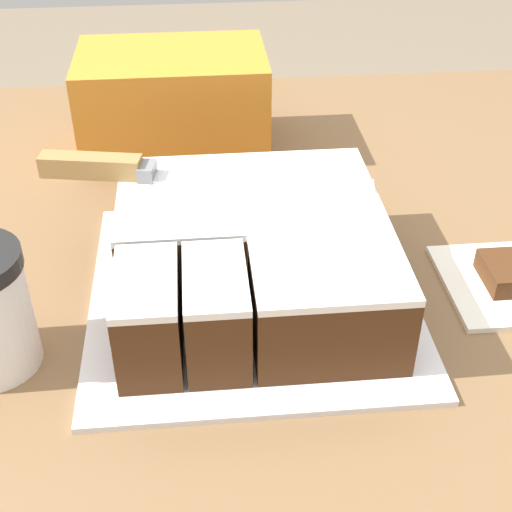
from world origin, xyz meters
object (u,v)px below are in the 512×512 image
object	(u,v)px
cake_board	(256,293)
knife	(139,170)
cake	(258,255)
storage_box	(177,102)

from	to	relation	value
cake_board	knife	world-z (taller)	knife
cake_board	cake	bearing A→B (deg)	44.56
cake_board	cake	xyz separation A→B (m)	(0.00, 0.00, 0.05)
knife	storage_box	size ratio (longest dim) A/B	1.39
knife	storage_box	world-z (taller)	storage_box
storage_box	knife	bearing A→B (deg)	-98.71
cake	knife	bearing A→B (deg)	142.26
cake	storage_box	world-z (taller)	storage_box
cake	knife	distance (m)	0.15
storage_box	cake_board	bearing A→B (deg)	-77.49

